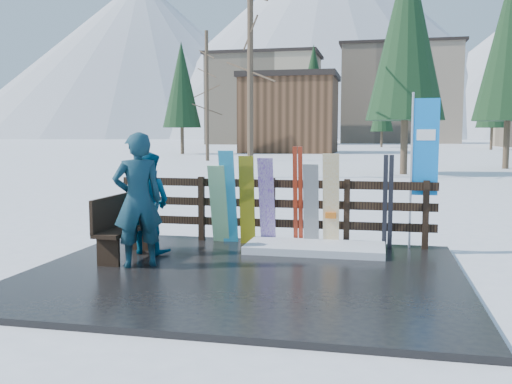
% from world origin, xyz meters
% --- Properties ---
extents(ground, '(700.00, 700.00, 0.00)m').
position_xyz_m(ground, '(0.00, 0.00, 0.00)').
color(ground, white).
rests_on(ground, ground).
extents(deck, '(6.00, 5.00, 0.08)m').
position_xyz_m(deck, '(0.00, 0.00, 0.04)').
color(deck, black).
rests_on(deck, ground).
extents(fence, '(5.60, 0.10, 1.15)m').
position_xyz_m(fence, '(0.00, 2.20, 0.74)').
color(fence, black).
rests_on(fence, deck).
extents(snow_patch, '(2.24, 1.00, 0.12)m').
position_xyz_m(snow_patch, '(0.83, 1.60, 0.14)').
color(snow_patch, white).
rests_on(snow_patch, deck).
extents(bench, '(0.41, 1.50, 0.97)m').
position_xyz_m(bench, '(-2.06, 0.51, 0.60)').
color(bench, black).
rests_on(bench, deck).
extents(snowboard_0, '(0.27, 0.37, 1.64)m').
position_xyz_m(snowboard_0, '(-0.74, 1.98, 0.90)').
color(snowboard_0, '#2CA2D0').
rests_on(snowboard_0, deck).
extents(snowboard_1, '(0.30, 0.38, 1.38)m').
position_xyz_m(snowboard_1, '(-0.92, 1.98, 0.77)').
color(snowboard_1, white).
rests_on(snowboard_1, deck).
extents(snowboard_2, '(0.26, 0.19, 1.55)m').
position_xyz_m(snowboard_2, '(-0.40, 1.98, 0.85)').
color(snowboard_2, '#CDC50A').
rests_on(snowboard_2, deck).
extents(snowboard_3, '(0.26, 0.37, 1.52)m').
position_xyz_m(snowboard_3, '(-0.05, 1.98, 0.84)').
color(snowboard_3, silver).
rests_on(snowboard_3, deck).
extents(snowboard_4, '(0.26, 0.24, 1.42)m').
position_xyz_m(snowboard_4, '(0.71, 1.98, 0.79)').
color(snowboard_4, black).
rests_on(snowboard_4, deck).
extents(snowboard_5, '(0.27, 0.28, 1.59)m').
position_xyz_m(snowboard_5, '(1.05, 1.98, 0.88)').
color(snowboard_5, white).
rests_on(snowboard_5, deck).
extents(ski_pair_a, '(0.16, 0.23, 1.71)m').
position_xyz_m(ski_pair_a, '(0.48, 2.05, 0.93)').
color(ski_pair_a, maroon).
rests_on(ski_pair_a, deck).
extents(ski_pair_b, '(0.17, 0.20, 1.58)m').
position_xyz_m(ski_pair_b, '(1.98, 2.05, 0.87)').
color(ski_pair_b, black).
rests_on(ski_pair_b, deck).
extents(rental_flag, '(0.45, 0.04, 2.60)m').
position_xyz_m(rental_flag, '(2.52, 2.25, 1.69)').
color(rental_flag, silver).
rests_on(rental_flag, deck).
extents(person_front, '(0.85, 0.78, 1.94)m').
position_xyz_m(person_front, '(-1.55, 0.00, 1.05)').
color(person_front, '#184A4D').
rests_on(person_front, deck).
extents(person_back, '(0.89, 0.76, 1.63)m').
position_xyz_m(person_back, '(-1.80, 0.94, 0.89)').
color(person_back, navy).
rests_on(person_back, deck).
extents(resort_buildings, '(73.00, 87.60, 22.60)m').
position_xyz_m(resort_buildings, '(1.03, 115.41, 9.81)').
color(resort_buildings, tan).
rests_on(resort_buildings, ground).
extents(trees, '(42.09, 68.92, 13.00)m').
position_xyz_m(trees, '(3.95, 49.41, 5.76)').
color(trees, '#382B1E').
rests_on(trees, ground).
extents(mountains, '(520.00, 260.00, 120.00)m').
position_xyz_m(mountains, '(-10.50, 328.41, 50.20)').
color(mountains, white).
rests_on(mountains, ground).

